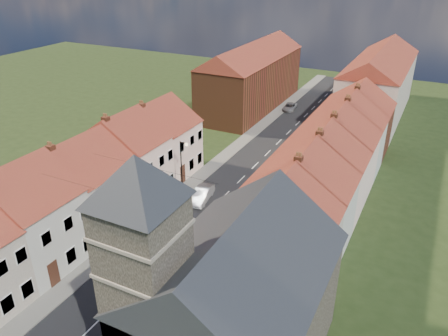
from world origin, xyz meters
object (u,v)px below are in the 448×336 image
Objects in this scene: car_mid at (202,195)px; pedestrian_right_b at (278,190)px; church at (224,292)px; lamppost at (182,165)px; car_distant at (290,107)px; pedestrian_right at (214,270)px; pedestrian_left at (105,242)px; car_near at (143,248)px.

pedestrian_right_b is (6.73, 3.92, 0.34)m from car_mid.
church is at bearing 100.35° from pedestrian_right_b.
pedestrian_right_b is at bearing 24.17° from lamppost.
car_distant is 28.48m from pedestrian_right_b.
pedestrian_right is 0.87× the size of pedestrian_right_b.
pedestrian_left is (-14.01, 5.67, -4.90)m from church.
pedestrian_right is at bearing 25.36° from pedestrian_left.
church is 15.89m from pedestrian_left.
church is at bearing -80.48° from car_distant.
pedestrian_right_b is (6.77, 13.88, 0.35)m from car_near.
pedestrian_right is at bearing -83.79° from car_distant.
lamppost is 1.57× the size of car_near.
car_distant is at bearing -72.48° from pedestrian_right.
car_mid is (2.18, 0.08, -2.87)m from lamppost.
church is 2.53× the size of lamppost.
pedestrian_right is (8.91, -9.94, -2.65)m from lamppost.
pedestrian_right_b reaches higher than pedestrian_right.
church reaches higher than pedestrian_right.
car_mid is 31.22m from car_distant.
pedestrian_left reaches higher than pedestrian_right.
lamppost is 13.61m from pedestrian_right.
lamppost reaches higher than pedestrian_right.
lamppost is 3.89× the size of pedestrian_right.
pedestrian_right_b reaches higher than pedestrian_left.
church is at bearing -51.70° from lamppost.
lamppost is at bearing 173.60° from car_mid.
lamppost reaches higher than pedestrian_right_b.
car_mid is at bearing -49.82° from pedestrian_right.
church is 8.84× the size of pedestrian_left.
car_near is 2.48× the size of pedestrian_right.
pedestrian_right is at bearing -16.69° from car_near.
car_mid is 11.49m from pedestrian_left.
car_mid reaches higher than car_near.
pedestrian_right is (8.18, -41.21, 0.36)m from car_distant.
pedestrian_left is at bearing 157.96° from church.
car_mid is at bearing -92.36° from car_distant.
pedestrian_left is (-0.84, -11.00, -2.56)m from lamppost.
lamppost is 3.39× the size of pedestrian_right_b.
church is 8.60× the size of pedestrian_right_b.
lamppost is 10.51m from car_near.
car_distant is at bearing 104.55° from church.
car_distant is 2.22× the size of pedestrian_left.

